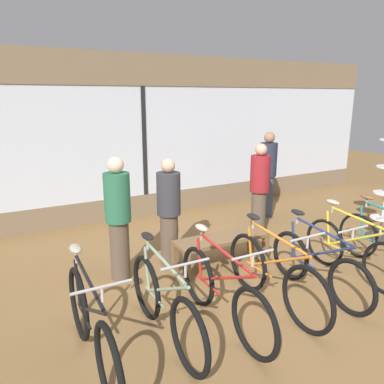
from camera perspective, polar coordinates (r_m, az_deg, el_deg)
ground_plane at (r=5.00m, az=8.78°, el=-14.59°), size 24.00×24.00×0.00m
shop_back_wall at (r=7.54m, az=-7.39°, el=8.43°), size 12.00×0.08×3.20m
bicycle_far_left at (r=3.66m, az=-15.10°, el=-19.37°), size 0.46×1.82×1.05m
bicycle_left at (r=3.89m, az=-4.20°, el=-16.90°), size 0.46×1.72×1.04m
bicycle_center_left at (r=4.10m, az=4.60°, el=-15.17°), size 0.46×1.78×1.03m
bicycle_center at (r=4.51m, az=12.36°, el=-12.39°), size 0.46×1.76×1.05m
bicycle_center_right at (r=4.95m, az=18.58°, el=-10.74°), size 0.46×1.64×1.01m
bicycle_right at (r=5.53m, az=23.24°, el=-8.27°), size 0.46×1.67×1.02m
display_bench at (r=5.42m, az=4.54°, el=-7.67°), size 1.40×0.44×0.46m
customer_near_rack at (r=5.36m, az=-3.55°, el=-2.85°), size 0.48×0.48×1.57m
customer_by_window at (r=5.00m, az=-11.19°, el=-3.72°), size 0.48×0.48×1.67m
customer_mid_floor at (r=6.64m, az=10.23°, el=0.84°), size 0.49×0.56×1.63m
customer_near_bench at (r=7.72m, az=11.47°, el=2.92°), size 0.48×0.48×1.72m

